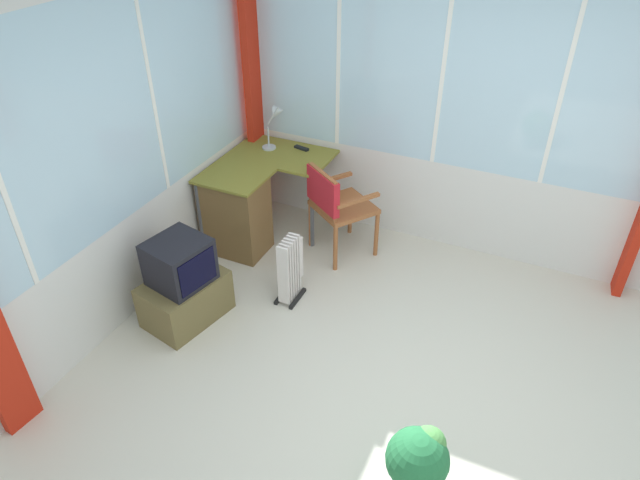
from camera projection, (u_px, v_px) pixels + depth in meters
ground at (403, 413)px, 3.84m from camera, size 5.11×5.62×0.06m
north_window_panel at (93, 172)px, 3.90m from camera, size 4.11×0.07×2.59m
east_window_panel at (494, 120)px, 4.65m from camera, size 0.07×4.62×2.59m
curtain_corner at (253, 91)px, 5.34m from camera, size 0.24×0.08×2.49m
desk at (239, 209)px, 5.17m from camera, size 1.11×0.94×0.77m
desk_lamp at (276, 119)px, 5.28m from camera, size 0.23×0.20×0.41m
tv_remote at (302, 148)px, 5.38m from camera, size 0.07×0.16×0.02m
wooden_armchair at (333, 201)px, 4.98m from camera, size 0.67×0.67×0.88m
tv_on_stand at (184, 285)px, 4.41m from camera, size 0.72×0.57×0.73m
space_heater at (291, 268)px, 4.64m from camera, size 0.31×0.17×0.59m
potted_plant at (418, 459)px, 3.21m from camera, size 0.37×0.37×0.47m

